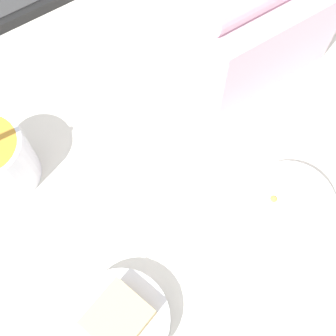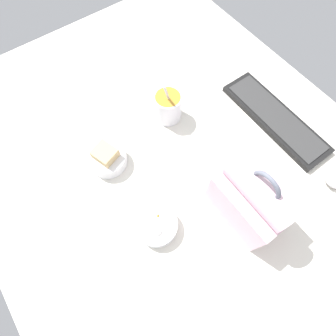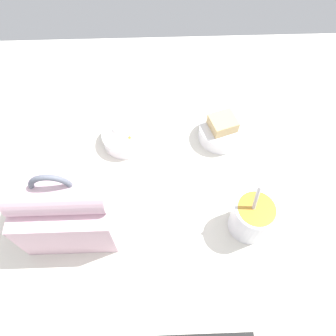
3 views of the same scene
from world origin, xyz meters
TOP-DOWN VIEW (x-y plane):
  - desk_surface at (0.00, 0.00)cm, footprint 140.00×110.00cm
  - lunch_bag at (23.76, 5.93)cm, footprint 18.40×12.76cm
  - bento_bowl_sandwich at (-9.88, -16.43)cm, footprint 10.93×10.93cm
  - bento_bowl_snacks at (13.87, -15.84)cm, footprint 11.04×11.04cm

SIDE VIEW (x-z plane):
  - desk_surface at x=0.00cm, z-range 0.00..2.00cm
  - bento_bowl_snacks at x=13.87cm, z-range 1.56..6.35cm
  - bento_bowl_sandwich at x=-9.88cm, z-range 1.11..8.10cm
  - lunch_bag at x=23.76cm, z-range -0.37..21.66cm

